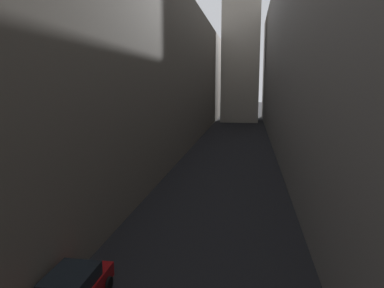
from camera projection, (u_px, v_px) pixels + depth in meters
ground_plane at (229, 159)px, 41.43m from camera, size 264.00×264.00×0.00m
building_block_left at (126, 72)px, 43.68m from camera, size 14.46×108.00×19.95m
building_block_right at (336, 54)px, 39.63m from camera, size 12.04×108.00×23.68m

